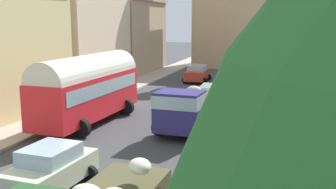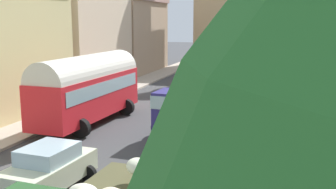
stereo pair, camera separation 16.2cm
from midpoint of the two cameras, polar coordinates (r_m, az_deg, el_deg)
name	(u,v)px [view 1 (the left image)]	position (r m, az deg, el deg)	size (l,w,h in m)	color
ground_plane	(191,107)	(28.02, 3.13, -1.77)	(154.00, 154.00, 0.00)	#404043
sidewalk_left	(96,100)	(30.49, -10.23, -0.78)	(2.50, 70.00, 0.14)	#B3A797
sidewalk_right	(302,113)	(27.27, 18.11, -2.47)	(2.50, 70.00, 0.14)	#989F87
building_left_2	(2,48)	(26.99, -22.34, 6.00)	(4.49, 9.54, 8.33)	#D1C386
building_left_3	(85,19)	(35.94, -11.61, 10.34)	(4.51, 10.12, 11.90)	beige
building_left_4	(132,35)	(46.17, -5.20, 8.30)	(5.03, 11.22, 8.36)	tan
distant_church	(239,8)	(52.12, 9.87, 11.83)	(10.53, 7.44, 20.04)	tan
parked_bus_1	(88,86)	(23.61, -11.38, 1.16)	(3.43, 8.75, 3.97)	red
cargo_truck_1	(188,109)	(21.66, 2.63, -2.05)	(3.40, 6.88, 2.45)	navy
car_0	(211,96)	(27.76, 5.87, -0.27)	(2.28, 4.47, 1.55)	silver
car_1	(244,71)	(41.53, 10.47, 3.20)	(2.17, 3.72, 1.59)	beige
car_3	(51,168)	(15.11, -16.40, -9.87)	(2.48, 3.77, 1.60)	beige
car_4	(197,73)	(39.15, 3.98, 2.96)	(2.38, 4.04, 1.64)	#AD3322
pedestrian_0	(309,176)	(14.02, 18.83, -10.71)	(0.46, 0.46, 1.75)	#554448
pedestrian_1	(288,159)	(15.41, 16.18, -8.60)	(0.36, 0.36, 1.77)	#171D3F
roadside_tree_2	(327,50)	(19.55, 21.19, 5.88)	(4.22, 4.22, 6.74)	brown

